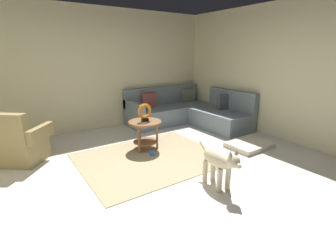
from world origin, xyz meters
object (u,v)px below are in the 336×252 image
sectional_couch (187,112)px  side_table (145,128)px  torus_sculpture (145,112)px  dog_bed_mat (249,145)px  dog_toy_ball (152,153)px  armchair (20,144)px  dog (219,161)px

sectional_couch → side_table: bearing=-152.0°
torus_sculpture → dog_bed_mat: bearing=-31.4°
side_table → dog_toy_ball: (-0.07, -0.35, -0.37)m
armchair → dog_toy_ball: bearing=12.9°
side_table → dog_toy_ball: 0.51m
armchair → dog_bed_mat: bearing=15.5°
torus_sculpture → dog_bed_mat: size_ratio=0.41×
dog_toy_ball → sectional_couch: bearing=35.3°
torus_sculpture → dog: (0.15, -1.73, -0.33)m
armchair → torus_sculpture: armchair is taller
sectional_couch → dog: size_ratio=2.65×
armchair → sectional_couch: bearing=44.3°
sectional_couch → dog_bed_mat: bearing=-90.4°
armchair → dog_toy_ball: 2.14m
torus_sculpture → dog_toy_ball: size_ratio=3.16×
sectional_couch → dog_bed_mat: sectional_couch is taller
armchair → side_table: armchair is taller
torus_sculpture → dog_bed_mat: 2.09m
side_table → dog_toy_ball: bearing=-101.1°
side_table → dog_bed_mat: (1.69, -1.03, -0.37)m
dog → dog_toy_ball: dog is taller
armchair → dog: (2.11, -2.33, 0.05)m
dog_toy_ball → side_table: bearing=78.9°
armchair → dog_toy_ball: (1.89, -0.95, -0.27)m
dog_bed_mat → dog_toy_ball: dog_toy_ball is taller
dog_bed_mat → sectional_couch: bearing=89.6°
armchair → torus_sculpture: (1.96, -0.60, 0.39)m
torus_sculpture → dog: 1.77m
dog_bed_mat → dog_toy_ball: 1.89m
torus_sculpture → side_table: bearing=0.0°
torus_sculpture → dog: size_ratio=0.38×
sectional_couch → torus_sculpture: (-1.70, -0.90, 0.42)m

